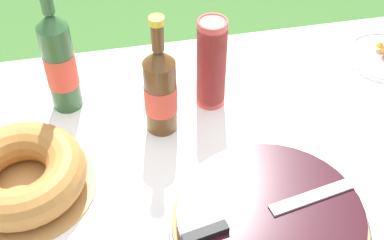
% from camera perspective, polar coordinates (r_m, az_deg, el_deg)
% --- Properties ---
extents(garden_table, '(1.85, 0.97, 0.66)m').
position_cam_1_polar(garden_table, '(1.25, 0.73, -6.95)').
color(garden_table, '#A87A47').
rests_on(garden_table, ground_plane).
extents(tablecloth, '(1.86, 0.98, 0.10)m').
position_cam_1_polar(tablecloth, '(1.22, 0.75, -5.64)').
color(tablecloth, white).
rests_on(tablecloth, garden_table).
extents(berry_tart, '(0.40, 0.40, 0.06)m').
position_cam_1_polar(berry_tart, '(1.09, 8.27, -10.63)').
color(berry_tart, '#38383D').
rests_on(berry_tart, tablecloth).
extents(serving_knife, '(0.37, 0.09, 0.01)m').
position_cam_1_polar(serving_knife, '(1.05, 7.05, -10.04)').
color(serving_knife, silver).
rests_on(serving_knife, berry_tart).
extents(bundt_cake, '(0.31, 0.31, 0.09)m').
position_cam_1_polar(bundt_cake, '(1.19, -17.79, -5.59)').
color(bundt_cake, '#B78447').
rests_on(bundt_cake, tablecloth).
extents(cup_stack, '(0.07, 0.07, 0.24)m').
position_cam_1_polar(cup_stack, '(1.29, 2.09, 6.01)').
color(cup_stack, '#E04C47').
rests_on(cup_stack, tablecloth).
extents(cider_bottle_green, '(0.08, 0.08, 0.35)m').
position_cam_1_polar(cider_bottle_green, '(1.31, -13.96, 6.06)').
color(cider_bottle_green, '#2D562D').
rests_on(cider_bottle_green, tablecloth).
extents(cider_bottle_amber, '(0.08, 0.08, 0.31)m').
position_cam_1_polar(cider_bottle_amber, '(1.22, -3.40, 3.21)').
color(cider_bottle_amber, brown).
rests_on(cider_bottle_amber, tablecloth).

